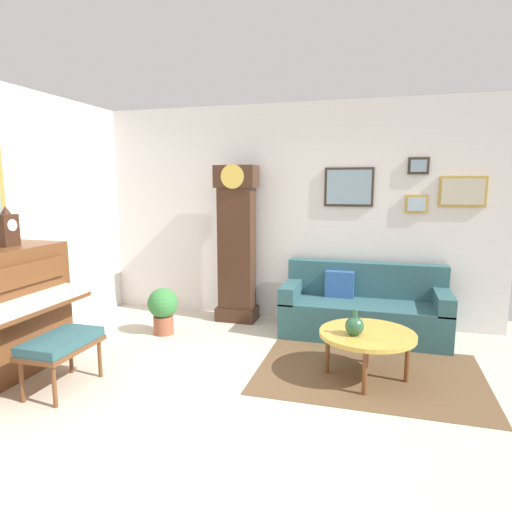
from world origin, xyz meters
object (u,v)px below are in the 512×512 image
object	(u,v)px
green_jug	(355,326)
potted_plant	(163,308)
coffee_table	(367,335)
grandfather_clock	(237,248)
piano_bench	(61,345)
mantel_clock	(7,228)
couch	(363,309)

from	to	relation	value
green_jug	potted_plant	size ratio (longest dim) A/B	0.43
coffee_table	green_jug	bearing A→B (deg)	-135.09
grandfather_clock	coffee_table	size ratio (longest dim) A/B	2.31
grandfather_clock	green_jug	xyz separation A→B (m)	(1.60, -1.47, -0.44)
piano_bench	potted_plant	bearing A→B (deg)	84.02
potted_plant	mantel_clock	bearing A→B (deg)	-125.45
couch	potted_plant	xyz separation A→B (m)	(-2.31, -0.63, 0.01)
coffee_table	piano_bench	bearing A→B (deg)	-159.37
green_jug	grandfather_clock	bearing A→B (deg)	137.44
piano_bench	green_jug	world-z (taller)	green_jug
mantel_clock	green_jug	bearing A→B (deg)	10.25
piano_bench	green_jug	distance (m)	2.59
mantel_clock	green_jug	size ratio (longest dim) A/B	1.58
piano_bench	coffee_table	world-z (taller)	piano_bench
grandfather_clock	green_jug	world-z (taller)	grandfather_clock
piano_bench	couch	world-z (taller)	couch
piano_bench	potted_plant	distance (m)	1.56
piano_bench	mantel_clock	world-z (taller)	mantel_clock
green_jug	couch	bearing A→B (deg)	88.70
mantel_clock	potted_plant	xyz separation A→B (m)	(0.91, 1.28, -1.06)
piano_bench	potted_plant	xyz separation A→B (m)	(0.16, 1.55, -0.08)
grandfather_clock	couch	bearing A→B (deg)	-4.64
piano_bench	grandfather_clock	distance (m)	2.53
coffee_table	potted_plant	xyz separation A→B (m)	(-2.39, 0.59, -0.09)
couch	mantel_clock	bearing A→B (deg)	-149.31
mantel_clock	coffee_table	bearing A→B (deg)	11.78
green_jug	potted_plant	xyz separation A→B (m)	(-2.28, 0.70, -0.20)
coffee_table	green_jug	size ratio (longest dim) A/B	3.67
coffee_table	potted_plant	world-z (taller)	potted_plant
couch	green_jug	bearing A→B (deg)	-91.30
green_jug	piano_bench	bearing A→B (deg)	-160.82
grandfather_clock	potted_plant	xyz separation A→B (m)	(-0.68, -0.77, -0.64)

